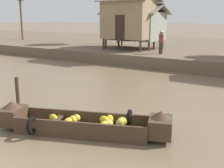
{
  "coord_description": "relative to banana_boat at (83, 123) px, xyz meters",
  "views": [
    {
      "loc": [
        5.66,
        -1.63,
        3.28
      ],
      "look_at": [
        0.33,
        6.42,
        1.06
      ],
      "focal_mm": 46.56,
      "sensor_mm": 36.0,
      "label": 1
    }
  ],
  "objects": [
    {
      "name": "stilt_house_left",
      "position": [
        -6.79,
        15.09,
        2.34
      ],
      "size": [
        5.08,
        3.44,
        3.56
      ],
      "color": "#4C3826",
      "rests_on": "riverbank_strip"
    },
    {
      "name": "ground_plane",
      "position": [
        -0.61,
        5.49,
        -0.3
      ],
      "size": [
        300.0,
        300.0,
        0.0
      ],
      "primitive_type": "plane",
      "color": "#726047"
    },
    {
      "name": "stilt_house_mid_left",
      "position": [
        -6.51,
        13.7,
        2.91
      ],
      "size": [
        4.37,
        3.13,
        4.49
      ],
      "color": "#4C3826",
      "rests_on": "riverbank_strip"
    },
    {
      "name": "banana_boat",
      "position": [
        0.0,
        0.0,
        0.0
      ],
      "size": [
        5.03,
        2.65,
        0.82
      ],
      "color": "#473323",
      "rests_on": "ground"
    },
    {
      "name": "vendor_person",
      "position": [
        -3.27,
        12.58,
        1.43
      ],
      "size": [
        0.44,
        0.44,
        1.66
      ],
      "color": "#332D28",
      "rests_on": "riverbank_strip"
    },
    {
      "name": "mooring_post",
      "position": [
        -3.45,
        0.48,
        0.3
      ],
      "size": [
        0.14,
        0.14,
        1.19
      ],
      "primitive_type": "cylinder",
      "color": "#423323",
      "rests_on": "ground"
    }
  ]
}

